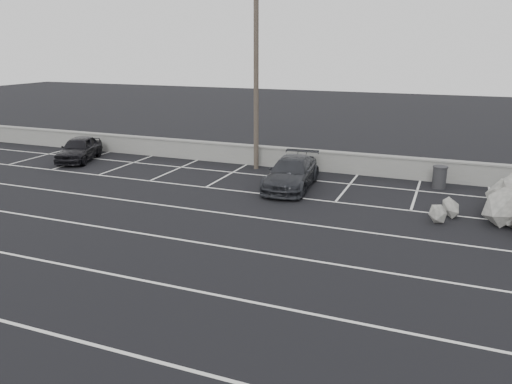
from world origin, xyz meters
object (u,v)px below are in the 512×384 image
at_px(car_right, 291,173).
at_px(utility_pole, 256,75).
at_px(car_left, 79,149).
at_px(trash_bin, 440,177).

xyz_separation_m(car_right, utility_pole, (-2.82, 2.77, 4.13)).
bearing_deg(car_left, trash_bin, -14.90).
bearing_deg(utility_pole, car_left, -169.12).
height_order(car_left, car_right, car_right).
relative_size(car_left, car_right, 0.84).
xyz_separation_m(car_left, trash_bin, (18.93, 1.53, -0.16)).
height_order(utility_pole, trash_bin, utility_pole).
bearing_deg(trash_bin, car_left, -175.37).
bearing_deg(trash_bin, utility_pole, 177.69).
relative_size(utility_pole, trash_bin, 9.40).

